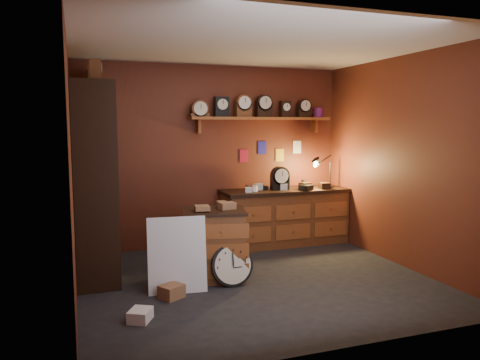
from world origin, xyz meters
name	(u,v)px	position (x,y,z in m)	size (l,w,h in m)	color
floor	(257,281)	(0.00, 0.00, 0.00)	(4.00, 4.00, 0.00)	black
room_shell	(258,134)	(0.04, 0.11, 1.72)	(4.02, 3.62, 2.71)	#612817
shelving_unit	(91,172)	(-1.79, 0.98, 1.25)	(0.47, 1.60, 2.58)	black
workbench	(285,213)	(1.03, 1.47, 0.47)	(1.96, 0.66, 1.36)	brown
low_cabinet	(215,241)	(-0.44, 0.26, 0.45)	(0.84, 0.75, 0.92)	brown
big_round_clock	(232,265)	(-0.33, -0.06, 0.24)	(0.49, 0.16, 0.49)	black
white_panel	(178,291)	(-0.95, -0.04, 0.00)	(0.64, 0.03, 0.85)	silver
mini_fridge	(212,234)	(-0.15, 1.39, 0.26)	(0.55, 0.57, 0.51)	silver
floor_box_a	(172,291)	(-1.06, -0.22, 0.07)	(0.23, 0.20, 0.14)	#936340
floor_box_b	(140,315)	(-1.45, -0.70, 0.06)	(0.19, 0.22, 0.11)	white
floor_box_c	(214,269)	(-0.43, 0.33, 0.08)	(0.21, 0.18, 0.16)	#936340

